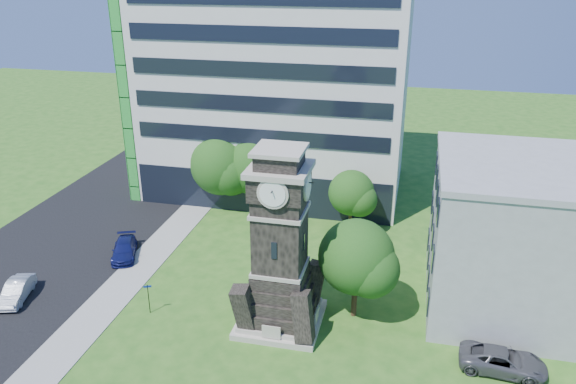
% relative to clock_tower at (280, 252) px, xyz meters
% --- Properties ---
extents(ground, '(160.00, 160.00, 0.00)m').
position_rel_clock_tower_xyz_m(ground, '(-3.00, -2.00, -5.28)').
color(ground, '#285A19').
rests_on(ground, ground).
extents(sidewalk, '(3.00, 70.00, 0.06)m').
position_rel_clock_tower_xyz_m(sidewalk, '(-12.50, 3.00, -5.25)').
color(sidewalk, gray).
rests_on(sidewalk, ground).
extents(street, '(14.00, 80.00, 0.02)m').
position_rel_clock_tower_xyz_m(street, '(-21.00, 3.00, -5.27)').
color(street, black).
rests_on(street, ground).
extents(clock_tower, '(5.40, 5.40, 12.22)m').
position_rel_clock_tower_xyz_m(clock_tower, '(0.00, 0.00, 0.00)').
color(clock_tower, '#B3AC9C').
rests_on(clock_tower, ground).
extents(office_tall, '(26.20, 15.11, 28.60)m').
position_rel_clock_tower_xyz_m(office_tall, '(-6.20, 23.84, 8.94)').
color(office_tall, silver).
rests_on(office_tall, ground).
extents(office_low, '(15.20, 12.20, 10.40)m').
position_rel_clock_tower_xyz_m(office_low, '(16.97, 6.00, -0.07)').
color(office_low, '#A0A2A5').
rests_on(office_low, ground).
extents(car_street_mid, '(2.47, 4.26, 1.33)m').
position_rel_clock_tower_xyz_m(car_street_mid, '(-18.94, -1.62, -4.62)').
color(car_street_mid, silver).
rests_on(car_street_mid, ground).
extents(car_street_north, '(3.29, 4.73, 1.27)m').
position_rel_clock_tower_xyz_m(car_street_north, '(-14.52, 5.79, -4.64)').
color(car_street_north, '#121751').
rests_on(car_street_north, ground).
extents(car_east_lot, '(5.17, 2.69, 1.39)m').
position_rel_clock_tower_xyz_m(car_east_lot, '(13.86, -1.74, -4.58)').
color(car_east_lot, '#4D4C51').
rests_on(car_east_lot, ground).
extents(park_bench, '(1.94, 0.52, 1.00)m').
position_rel_clock_tower_xyz_m(park_bench, '(-0.81, -0.41, -4.75)').
color(park_bench, black).
rests_on(park_bench, ground).
extents(street_sign, '(0.53, 0.05, 2.21)m').
position_rel_clock_tower_xyz_m(street_sign, '(-8.99, -1.03, -3.90)').
color(street_sign, black).
rests_on(street_sign, ground).
extents(tree_nw, '(6.39, 5.81, 7.21)m').
position_rel_clock_tower_xyz_m(tree_nw, '(-10.00, 17.20, -1.15)').
color(tree_nw, '#332114').
rests_on(tree_nw, ground).
extents(tree_nc, '(6.36, 5.78, 7.28)m').
position_rel_clock_tower_xyz_m(tree_nc, '(-6.76, 17.70, -1.06)').
color(tree_nc, '#332114').
rests_on(tree_nc, ground).
extents(tree_ne, '(4.39, 3.99, 5.73)m').
position_rel_clock_tower_xyz_m(tree_ne, '(2.84, 14.51, -1.70)').
color(tree_ne, '#332114').
rests_on(tree_ne, ground).
extents(tree_east, '(5.53, 5.02, 7.04)m').
position_rel_clock_tower_xyz_m(tree_east, '(4.74, 1.87, -0.94)').
color(tree_east, '#332114').
rests_on(tree_east, ground).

